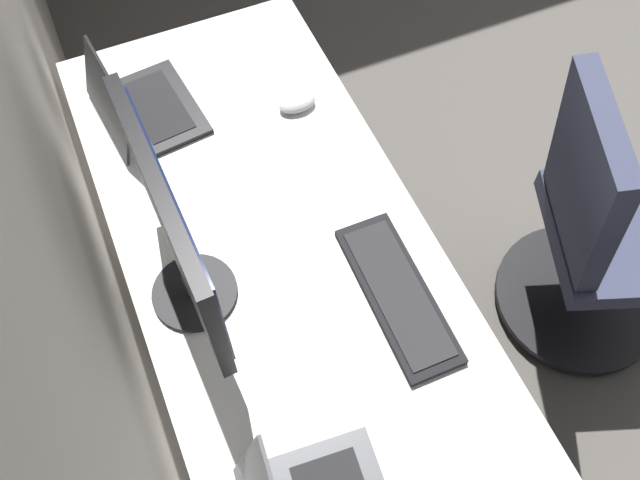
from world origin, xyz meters
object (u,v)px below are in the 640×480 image
at_px(keyboard_main, 398,294).
at_px(mouse_main, 297,103).
at_px(monitor_primary, 175,234).
at_px(office_chair, 598,236).
at_px(laptop_left, 138,105).
at_px(drawer_pedestal, 270,301).

bearing_deg(keyboard_main, mouse_main, -0.59).
bearing_deg(monitor_primary, keyboard_main, -114.35).
distance_m(monitor_primary, office_chair, 1.27).
bearing_deg(keyboard_main, monitor_primary, 65.65).
relative_size(monitor_primary, laptop_left, 1.62).
bearing_deg(mouse_main, laptop_left, 71.15).
relative_size(monitor_primary, mouse_main, 5.08).
distance_m(keyboard_main, office_chair, 0.77).
relative_size(laptop_left, mouse_main, 3.13).
relative_size(drawer_pedestal, mouse_main, 6.68).
xyz_separation_m(laptop_left, mouse_main, (-0.14, -0.40, -0.03)).
relative_size(monitor_primary, office_chair, 0.54).
bearing_deg(monitor_primary, mouse_main, -45.12).
bearing_deg(office_chair, drawer_pedestal, 75.89).
bearing_deg(keyboard_main, office_chair, -86.30).
height_order(drawer_pedestal, laptop_left, laptop_left).
xyz_separation_m(keyboard_main, office_chair, (0.05, -0.71, -0.28)).
xyz_separation_m(laptop_left, office_chair, (-0.72, -1.11, -0.32)).
relative_size(drawer_pedestal, office_chair, 0.72).
height_order(laptop_left, keyboard_main, laptop_left).
bearing_deg(laptop_left, keyboard_main, -152.58).
bearing_deg(drawer_pedestal, monitor_primary, 114.56).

